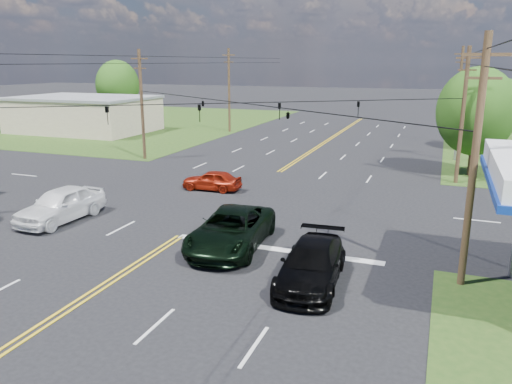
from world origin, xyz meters
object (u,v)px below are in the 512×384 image
at_px(retail_nw, 84,115).
at_px(tree_right_b, 498,108).
at_px(pole_ne, 463,114).
at_px(tree_right_a, 476,111).
at_px(pole_right_far, 459,94).
at_px(pole_left_far, 229,89).
at_px(tree_far_l, 118,85).
at_px(pole_nw, 142,103).
at_px(pickup_dkgreen, 231,230).
at_px(pickup_white, 61,204).
at_px(pole_se, 474,161).
at_px(suv_black, 312,264).

xyz_separation_m(retail_nw, tree_right_b, (46.50, 2.00, 2.22)).
distance_m(pole_ne, tree_right_a, 3.16).
bearing_deg(pole_right_far, pole_left_far, 180.00).
height_order(pole_ne, tree_far_l, pole_ne).
bearing_deg(pole_left_far, pole_nw, -90.00).
xyz_separation_m(pickup_dkgreen, pickup_white, (-10.33, 0.50, 0.03)).
bearing_deg(pole_right_far, pole_se, -90.00).
xyz_separation_m(tree_right_b, suv_black, (-9.02, -34.96, -3.42)).
relative_size(pole_right_far, tree_far_l, 1.15).
distance_m(retail_nw, pole_se, 53.09).
height_order(pole_left_far, suv_black, pole_left_far).
xyz_separation_m(tree_right_a, suv_black, (-6.52, -22.96, -4.07)).
bearing_deg(pole_right_far, tree_far_l, 174.92).
bearing_deg(pickup_white, pole_se, -0.03).
xyz_separation_m(pole_ne, tree_right_b, (3.50, 15.00, -0.70)).
bearing_deg(retail_nw, tree_far_l, 101.31).
xyz_separation_m(pole_se, tree_far_l, (-45.00, 41.00, 0.28)).
distance_m(pole_right_far, tree_far_l, 45.18).
relative_size(pole_right_far, tree_right_a, 1.22).
bearing_deg(pole_nw, tree_far_l, 129.56).
bearing_deg(pickup_white, tree_right_b, 56.12).
distance_m(pole_nw, pickup_white, 18.36).
height_order(pole_se, pole_nw, same).
height_order(pole_right_far, suv_black, pole_right_far).
distance_m(pole_nw, suv_black, 28.89).
height_order(pole_left_far, pickup_dkgreen, pole_left_far).
xyz_separation_m(retail_nw, pole_ne, (43.00, -13.00, 2.92)).
bearing_deg(tree_right_b, tree_far_l, 170.63).
distance_m(pole_nw, pole_right_far, 32.20).
distance_m(retail_nw, tree_far_l, 10.69).
relative_size(retail_nw, pole_nw, 1.68).
distance_m(tree_right_a, tree_right_b, 12.27).
height_order(pole_nw, pickup_dkgreen, pole_nw).
relative_size(pole_nw, suv_black, 1.72).
height_order(retail_nw, pole_ne, pole_ne).
relative_size(retail_nw, pole_ne, 1.68).
xyz_separation_m(pole_nw, pole_right_far, (26.00, 19.00, 0.25)).
bearing_deg(tree_right_a, tree_far_l, 156.50).
bearing_deg(pole_left_far, pole_right_far, 0.00).
bearing_deg(retail_nw, pickup_white, -52.92).
bearing_deg(tree_right_b, pole_left_far, 172.28).
relative_size(tree_right_a, tree_right_b, 1.15).
distance_m(pole_ne, tree_right_b, 15.42).
bearing_deg(tree_right_a, pole_nw, -173.66).
xyz_separation_m(tree_far_l, pickup_dkgreen, (35.00, -40.50, -4.30)).
bearing_deg(suv_black, pickup_white, 164.70).
distance_m(tree_right_a, pickup_dkgreen, 23.60).
bearing_deg(tree_far_l, pole_left_far, -11.89).
relative_size(pole_ne, tree_far_l, 1.09).
height_order(pole_se, suv_black, pole_se).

